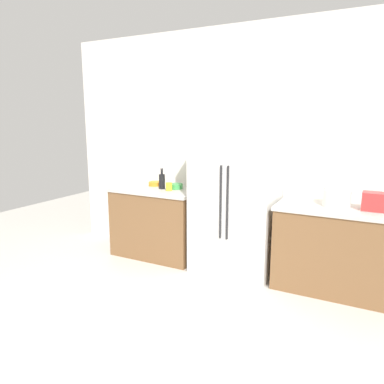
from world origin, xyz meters
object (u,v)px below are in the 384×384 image
(rice_cooker, at_px, (337,193))
(cup_a, at_px, (169,187))
(toaster, at_px, (373,201))
(refrigerator, at_px, (235,197))
(bottle_a, at_px, (162,181))
(bowl_a, at_px, (176,186))
(bowl_b, at_px, (155,184))
(cup_b, at_px, (138,182))

(rice_cooker, height_order, cup_a, rice_cooker)
(toaster, relative_size, rice_cooker, 0.68)
(refrigerator, relative_size, cup_a, 17.68)
(rice_cooker, height_order, bottle_a, rice_cooker)
(refrigerator, bearing_deg, bottle_a, 178.42)
(rice_cooker, bearing_deg, cup_a, -178.08)
(rice_cooker, distance_m, bottle_a, 2.12)
(cup_a, bearing_deg, toaster, 1.32)
(bowl_a, xyz_separation_m, bowl_b, (-0.36, 0.06, -0.00))
(rice_cooker, bearing_deg, toaster, -2.18)
(cup_a, bearing_deg, bowl_b, 149.13)
(refrigerator, xyz_separation_m, cup_a, (-0.87, -0.04, 0.06))
(toaster, relative_size, cup_a, 2.04)
(cup_a, bearing_deg, rice_cooker, 1.92)
(refrigerator, height_order, cup_a, refrigerator)
(refrigerator, height_order, toaster, refrigerator)
(bowl_a, bearing_deg, toaster, -2.39)
(bowl_b, bearing_deg, toaster, -3.33)
(refrigerator, xyz_separation_m, bowl_a, (-0.86, 0.11, 0.04))
(bowl_a, bearing_deg, bottle_a, -153.40)
(toaster, xyz_separation_m, cup_b, (-2.86, 0.06, -0.05))
(toaster, relative_size, cup_b, 2.34)
(refrigerator, height_order, cup_b, refrigerator)
(rice_cooker, height_order, cup_b, rice_cooker)
(bottle_a, relative_size, cup_a, 2.59)
(cup_b, bearing_deg, cup_a, -11.98)
(toaster, height_order, bowl_b, toaster)
(refrigerator, distance_m, cup_a, 0.87)
(cup_a, relative_size, bowl_a, 0.57)
(refrigerator, bearing_deg, cup_b, 176.94)
(bottle_a, height_order, cup_b, bottle_a)
(bottle_a, distance_m, cup_a, 0.17)
(rice_cooker, distance_m, bowl_a, 1.96)
(refrigerator, distance_m, bottle_a, 1.02)
(refrigerator, xyz_separation_m, bottle_a, (-1.02, 0.03, 0.11))
(cup_a, height_order, bowl_a, cup_a)
(refrigerator, height_order, bowl_a, refrigerator)
(cup_b, xyz_separation_m, bowl_a, (0.57, 0.03, -0.01))
(cup_a, bearing_deg, refrigerator, 2.73)
(bowl_b, bearing_deg, refrigerator, -7.79)
(toaster, height_order, bottle_a, bottle_a)
(bowl_a, bearing_deg, bowl_b, 170.73)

